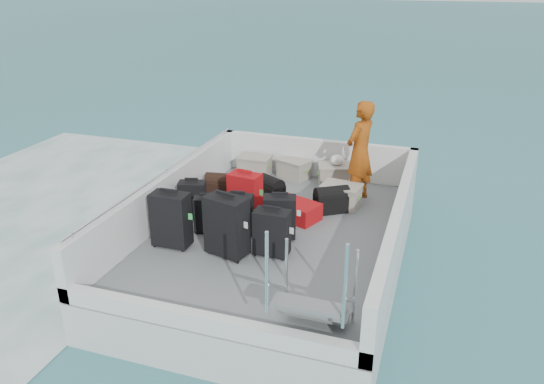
{
  "coord_description": "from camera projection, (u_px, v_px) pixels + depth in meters",
  "views": [
    {
      "loc": [
        2.16,
        -6.6,
        4.16
      ],
      "look_at": [
        -0.23,
        0.55,
        1.0
      ],
      "focal_mm": 35.0,
      "sensor_mm": 36.0,
      "label": 1
    }
  ],
  "objects": [
    {
      "name": "suitcase_1",
      "position": [
        207.0,
        215.0,
        7.66
      ],
      "size": [
        0.4,
        0.29,
        0.54
      ],
      "primitive_type": "cube",
      "rotation": [
        0.0,
        0.0,
        0.27
      ],
      "color": "black",
      "rests_on": "deck"
    },
    {
      "name": "yellow_bag",
      "position": [
        352.0,
        179.0,
        9.44
      ],
      "size": [
        0.28,
        0.26,
        0.22
      ],
      "primitive_type": "ellipsoid",
      "color": "gold",
      "rests_on": "deck"
    },
    {
      "name": "crate_2",
      "position": [
        336.0,
        176.0,
        9.36
      ],
      "size": [
        0.7,
        0.58,
        0.37
      ],
      "primitive_type": "cube",
      "rotation": [
        0.0,
        0.0,
        0.3
      ],
      "color": "#A1998C",
      "rests_on": "deck"
    },
    {
      "name": "suitcase_8",
      "position": [
        296.0,
        210.0,
        8.14
      ],
      "size": [
        0.8,
        0.67,
        0.27
      ],
      "primitive_type": "cube",
      "rotation": [
        0.0,
        0.0,
        1.19
      ],
      "color": "#AE0D15",
      "rests_on": "deck"
    },
    {
      "name": "duffel_2",
      "position": [
        332.0,
        202.0,
        8.37
      ],
      "size": [
        0.61,
        0.54,
        0.32
      ],
      "primitive_type": null,
      "rotation": [
        0.0,
        0.0,
        0.58
      ],
      "color": "black",
      "rests_on": "deck"
    },
    {
      "name": "wake_foam",
      "position": [
        19.0,
        224.0,
        9.42
      ],
      "size": [
        10.0,
        10.0,
        0.0
      ],
      "primitive_type": "plane",
      "color": "white",
      "rests_on": "ground"
    },
    {
      "name": "suitcase_6",
      "position": [
        272.0,
        233.0,
        7.02
      ],
      "size": [
        0.47,
        0.28,
        0.64
      ],
      "primitive_type": "cube",
      "rotation": [
        0.0,
        0.0,
        0.01
      ],
      "color": "black",
      "rests_on": "deck"
    },
    {
      "name": "suitcase_5",
      "position": [
        245.0,
        194.0,
        8.21
      ],
      "size": [
        0.52,
        0.36,
        0.67
      ],
      "primitive_type": "cube",
      "rotation": [
        0.0,
        0.0,
        -0.14
      ],
      "color": "#AE0D15",
      "rests_on": "deck"
    },
    {
      "name": "passenger",
      "position": [
        360.0,
        152.0,
        8.56
      ],
      "size": [
        0.62,
        0.73,
        1.67
      ],
      "primitive_type": "imported",
      "rotation": [
        0.0,
        0.0,
        -2.0
      ],
      "color": "#D25D13",
      "rests_on": "deck"
    },
    {
      "name": "crate_3",
      "position": [
        341.0,
        197.0,
        8.53
      ],
      "size": [
        0.63,
        0.47,
        0.35
      ],
      "primitive_type": "cube",
      "rotation": [
        0.0,
        0.0,
        -0.13
      ],
      "color": "#A1998C",
      "rests_on": "deck"
    },
    {
      "name": "suitcase_4",
      "position": [
        238.0,
        215.0,
        7.57
      ],
      "size": [
        0.44,
        0.3,
        0.61
      ],
      "primitive_type": "cube",
      "rotation": [
        0.0,
        0.0,
        0.13
      ],
      "color": "black",
      "rests_on": "deck"
    },
    {
      "name": "deck_fittings",
      "position": [
        292.0,
        221.0,
        7.25
      ],
      "size": [
        3.6,
        5.0,
        0.9
      ],
      "color": "silver",
      "rests_on": "deck"
    },
    {
      "name": "crate_1",
      "position": [
        294.0,
        169.0,
        9.74
      ],
      "size": [
        0.64,
        0.55,
        0.32
      ],
      "primitive_type": "cube",
      "rotation": [
        0.0,
        0.0,
        -0.39
      ],
      "color": "#A1998C",
      "rests_on": "deck"
    },
    {
      "name": "suitcase_2",
      "position": [
        193.0,
        200.0,
        8.11
      ],
      "size": [
        0.46,
        0.34,
        0.59
      ],
      "primitive_type": "cube",
      "rotation": [
        0.0,
        0.0,
        0.28
      ],
      "color": "black",
      "rests_on": "deck"
    },
    {
      "name": "deck",
      "position": [
        275.0,
        232.0,
        7.78
      ],
      "size": [
        3.3,
        4.7,
        0.02
      ],
      "primitive_type": "cube",
      "color": "slate",
      "rests_on": "ferry_hull"
    },
    {
      "name": "duffel_0",
      "position": [
        223.0,
        188.0,
        8.91
      ],
      "size": [
        0.6,
        0.38,
        0.32
      ],
      "primitive_type": null,
      "rotation": [
        0.0,
        0.0,
        0.16
      ],
      "color": "black",
      "rests_on": "deck"
    },
    {
      "name": "suitcase_0",
      "position": [
        171.0,
        220.0,
        7.22
      ],
      "size": [
        0.51,
        0.29,
        0.78
      ],
      "primitive_type": "cube",
      "rotation": [
        0.0,
        0.0,
        0.01
      ],
      "color": "black",
      "rests_on": "deck"
    },
    {
      "name": "suitcase_3",
      "position": [
        227.0,
        226.0,
        7.0
      ],
      "size": [
        0.61,
        0.45,
        0.83
      ],
      "primitive_type": "cube",
      "rotation": [
        0.0,
        0.0,
        -0.26
      ],
      "color": "black",
      "rests_on": "deck"
    },
    {
      "name": "crate_0",
      "position": [
        255.0,
        166.0,
        9.86
      ],
      "size": [
        0.57,
        0.4,
        0.34
      ],
      "primitive_type": "cube",
      "rotation": [
        0.0,
        0.0,
        0.02
      ],
      "color": "#A1998C",
      "rests_on": "deck"
    },
    {
      "name": "white_bag",
      "position": [
        337.0,
        161.0,
        9.25
      ],
      "size": [
        0.24,
        0.24,
        0.18
      ],
      "primitive_type": "ellipsoid",
      "color": "white",
      "rests_on": "crate_2"
    },
    {
      "name": "ground",
      "position": [
        275.0,
        268.0,
        8.01
      ],
      "size": [
        160.0,
        160.0,
        0.0
      ],
      "primitive_type": "plane",
      "color": "#1D5C66",
      "rests_on": "ground"
    },
    {
      "name": "duffel_1",
      "position": [
        270.0,
        191.0,
        8.78
      ],
      "size": [
        0.53,
        0.48,
        0.32
      ],
      "primitive_type": null,
      "rotation": [
        0.0,
        0.0,
        -0.52
      ],
      "color": "black",
      "rests_on": "deck"
    },
    {
      "name": "ferry_hull",
      "position": [
        275.0,
        251.0,
        7.9
      ],
      "size": [
        3.6,
        5.0,
        0.6
      ],
      "primitive_type": "cube",
      "color": "silver",
      "rests_on": "ground"
    },
    {
      "name": "suitcase_7",
      "position": [
        280.0,
        218.0,
        7.47
      ],
      "size": [
        0.51,
        0.37,
        0.64
      ],
      "primitive_type": "cube",
      "rotation": [
        0.0,
        0.0,
        0.28
      ],
      "color": "black",
      "rests_on": "deck"
    }
  ]
}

